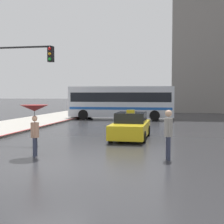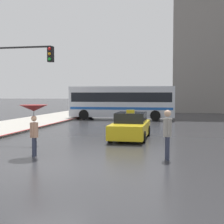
% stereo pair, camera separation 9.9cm
% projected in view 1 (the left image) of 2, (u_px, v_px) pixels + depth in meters
% --- Properties ---
extents(ground_plane, '(300.00, 300.00, 0.00)m').
position_uv_depth(ground_plane, '(49.00, 167.00, 10.48)').
color(ground_plane, '#2D2D30').
extents(taxi, '(1.91, 4.42, 1.59)m').
position_uv_depth(taxi, '(131.00, 127.00, 17.19)').
color(taxi, gold).
rests_on(taxi, ground_plane).
extents(city_bus, '(10.12, 2.84, 3.18)m').
position_uv_depth(city_bus, '(121.00, 101.00, 30.38)').
color(city_bus, '#B2B7C1').
rests_on(city_bus, ground_plane).
extents(pedestrian_with_umbrella, '(1.10, 1.10, 2.03)m').
position_uv_depth(pedestrian_with_umbrella, '(35.00, 115.00, 12.20)').
color(pedestrian_with_umbrella, '#2D3347').
rests_on(pedestrian_with_umbrella, ground_plane).
extents(pedestrian_man, '(0.38, 0.46, 1.87)m').
position_uv_depth(pedestrian_man, '(168.00, 130.00, 11.57)').
color(pedestrian_man, '#2D3347').
rests_on(pedestrian_man, ground_plane).
extents(traffic_light, '(3.92, 0.38, 5.20)m').
position_uv_depth(traffic_light, '(14.00, 71.00, 16.46)').
color(traffic_light, black).
rests_on(traffic_light, ground_plane).
extents(building_tower_near, '(13.79, 10.52, 30.66)m').
position_uv_depth(building_tower_near, '(223.00, 3.00, 43.81)').
color(building_tower_near, gray).
rests_on(building_tower_near, ground_plane).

